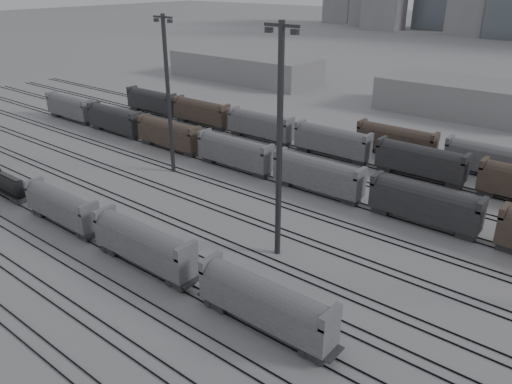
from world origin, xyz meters
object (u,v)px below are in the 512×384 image
Objects in this scene: tank_car_b at (0,180)px; light_mast_c at (280,141)px; hopper_car_a at (61,205)px; hopper_car_c at (265,301)px; hopper_car_b at (144,243)px.

light_mast_c is (44.56, 12.32, 12.27)m from tank_car_b.
tank_car_b is 0.57× the size of light_mast_c.
hopper_car_c reaches higher than hopper_car_a.
hopper_car_a is at bearing -0.00° from tank_car_b.
hopper_car_c is at bearing 0.00° from hopper_car_b.
hopper_car_c is at bearing -58.12° from light_mast_c.
hopper_car_c is 0.54× the size of light_mast_c.
hopper_car_b is at bearing 0.00° from tank_car_b.
hopper_car_b is (17.09, 0.00, 0.25)m from hopper_car_a.
tank_car_b is 1.04× the size of hopper_car_b.
hopper_car_a is 31.91m from light_mast_c.
hopper_car_b is at bearing 180.00° from hopper_car_c.
hopper_car_a is 0.94× the size of hopper_car_c.
hopper_car_a is 17.09m from hopper_car_b.
light_mast_c is at bearing 50.85° from hopper_car_b.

